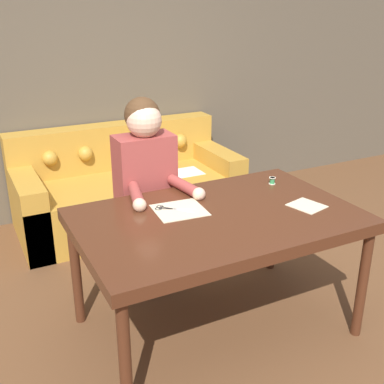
# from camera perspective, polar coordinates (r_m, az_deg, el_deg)

# --- Properties ---
(ground_plane) EXTENTS (16.00, 16.00, 0.00)m
(ground_plane) POSITION_cam_1_polar(r_m,az_deg,el_deg) (3.01, 2.62, -17.33)
(ground_plane) COLOR brown
(wall_back) EXTENTS (8.00, 0.06, 2.60)m
(wall_back) POSITION_cam_1_polar(r_m,az_deg,el_deg) (4.53, -12.01, 13.68)
(wall_back) COLOR brown
(wall_back) RESTS_ON ground_plane
(dining_table) EXTENTS (1.59, 1.01, 0.77)m
(dining_table) POSITION_cam_1_polar(r_m,az_deg,el_deg) (2.76, 3.03, -3.96)
(dining_table) COLOR #472314
(dining_table) RESTS_ON ground_plane
(couch) EXTENTS (1.94, 0.91, 0.85)m
(couch) POSITION_cam_1_polar(r_m,az_deg,el_deg) (4.40, -7.73, 0.24)
(couch) COLOR #B7842D
(couch) RESTS_ON ground_plane
(person) EXTENTS (0.46, 0.60, 1.34)m
(person) POSITION_cam_1_polar(r_m,az_deg,el_deg) (3.24, -5.44, -0.12)
(person) COLOR #33281E
(person) RESTS_ON ground_plane
(pattern_paper_main) EXTENTS (0.31, 0.29, 0.00)m
(pattern_paper_main) POSITION_cam_1_polar(r_m,az_deg,el_deg) (2.78, -1.49, -2.16)
(pattern_paper_main) COLOR beige
(pattern_paper_main) RESTS_ON dining_table
(pattern_paper_offcut) EXTENTS (0.21, 0.23, 0.00)m
(pattern_paper_offcut) POSITION_cam_1_polar(r_m,az_deg,el_deg) (2.92, 13.45, -1.60)
(pattern_paper_offcut) COLOR beige
(pattern_paper_offcut) RESTS_ON dining_table
(scissors) EXTENTS (0.21, 0.19, 0.01)m
(scissors) POSITION_cam_1_polar(r_m,az_deg,el_deg) (2.80, -2.86, -2.00)
(scissors) COLOR silver
(scissors) RESTS_ON dining_table
(thread_spool) EXTENTS (0.04, 0.04, 0.05)m
(thread_spool) POSITION_cam_1_polar(r_m,az_deg,el_deg) (3.22, 9.49, 1.33)
(thread_spool) COLOR #338C4C
(thread_spool) RESTS_ON dining_table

